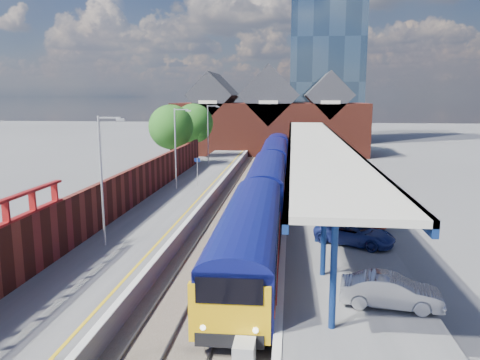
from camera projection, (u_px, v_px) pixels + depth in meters
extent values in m
plane|color=#5B5B5E|center=(257.00, 185.00, 48.37)|extent=(240.00, 240.00, 0.00)
cube|color=#473D33|center=(248.00, 207.00, 38.58)|extent=(6.00, 76.00, 0.06)
cube|color=slate|center=(221.00, 205.00, 38.81)|extent=(0.07, 76.00, 0.14)
cube|color=slate|center=(238.00, 205.00, 38.65)|extent=(0.07, 76.00, 0.14)
cube|color=slate|center=(257.00, 206.00, 38.48)|extent=(0.07, 76.00, 0.14)
cube|color=slate|center=(275.00, 206.00, 38.33)|extent=(0.07, 76.00, 0.14)
cube|color=#565659|center=(182.00, 199.00, 39.09)|extent=(5.00, 76.00, 1.00)
cube|color=#565659|center=(321.00, 203.00, 37.85)|extent=(6.00, 76.00, 1.00)
cube|color=silver|center=(210.00, 194.00, 38.75)|extent=(0.30, 76.00, 0.05)
cube|color=silver|center=(286.00, 196.00, 38.07)|extent=(0.30, 76.00, 0.05)
cube|color=yellow|center=(203.00, 194.00, 38.82)|extent=(0.14, 76.00, 0.01)
cube|color=#0C1157|center=(250.00, 238.00, 23.63)|extent=(3.02, 16.04, 2.50)
cube|color=#0C1157|center=(250.00, 214.00, 23.41)|extent=(3.02, 16.04, 0.60)
cube|color=#0C1157|center=(267.00, 181.00, 39.87)|extent=(3.02, 16.04, 2.50)
cube|color=#0C1157|center=(267.00, 166.00, 39.65)|extent=(3.02, 16.04, 0.60)
cube|color=#0C1157|center=(275.00, 157.00, 56.12)|extent=(3.02, 16.04, 2.50)
cube|color=#0C1157|center=(275.00, 146.00, 55.90)|extent=(3.02, 16.04, 0.60)
cube|color=#0C1157|center=(279.00, 143.00, 72.36)|extent=(3.02, 16.04, 2.50)
cube|color=#0C1157|center=(279.00, 135.00, 72.14)|extent=(3.02, 16.04, 0.60)
cube|color=black|center=(258.00, 162.00, 48.07)|extent=(0.04, 60.54, 0.70)
cube|color=#D9450E|center=(258.00, 170.00, 48.21)|extent=(0.03, 55.27, 0.30)
cube|color=#AA0B0B|center=(258.00, 172.00, 48.25)|extent=(0.03, 55.27, 0.30)
cube|color=#F2B20C|center=(230.00, 313.00, 15.91)|extent=(2.82, 0.34, 2.10)
cube|color=black|center=(229.00, 291.00, 15.67)|extent=(2.30, 0.19, 0.90)
cube|color=black|center=(237.00, 320.00, 18.43)|extent=(2.00, 2.40, 0.60)
cube|color=black|center=(279.00, 149.00, 78.12)|extent=(2.00, 2.40, 0.60)
cylinder|color=navy|center=(334.00, 271.00, 15.98)|extent=(0.24, 0.24, 4.20)
cylinder|color=navy|center=(324.00, 230.00, 20.87)|extent=(0.24, 0.24, 4.20)
cylinder|color=navy|center=(318.00, 205.00, 25.76)|extent=(0.24, 0.24, 4.20)
cylinder|color=navy|center=(314.00, 187.00, 30.65)|extent=(0.24, 0.24, 4.20)
cylinder|color=navy|center=(311.00, 175.00, 35.55)|extent=(0.24, 0.24, 4.20)
cylinder|color=navy|center=(309.00, 166.00, 40.44)|extent=(0.24, 0.24, 4.20)
cylinder|color=navy|center=(307.00, 158.00, 45.33)|extent=(0.24, 0.24, 4.20)
cylinder|color=navy|center=(305.00, 152.00, 50.23)|extent=(0.24, 0.24, 4.20)
cylinder|color=navy|center=(304.00, 147.00, 55.12)|extent=(0.24, 0.24, 4.20)
cylinder|color=navy|center=(303.00, 143.00, 60.01)|extent=(0.24, 0.24, 4.20)
cube|color=beige|center=(316.00, 141.00, 39.01)|extent=(4.50, 52.00, 0.25)
cube|color=navy|center=(290.00, 142.00, 39.27)|extent=(0.20, 52.00, 0.55)
cube|color=navy|center=(342.00, 143.00, 38.81)|extent=(0.20, 52.00, 0.55)
cylinder|color=#A5A8AA|center=(102.00, 182.00, 24.80)|extent=(0.12, 0.12, 7.00)
cube|color=#A5A8AA|center=(109.00, 118.00, 24.14)|extent=(1.20, 0.08, 0.08)
cube|color=#A5A8AA|center=(121.00, 120.00, 24.09)|extent=(0.45, 0.18, 0.12)
cylinder|color=#A5A8AA|center=(175.00, 149.00, 40.46)|extent=(0.12, 0.12, 7.00)
cube|color=#A5A8AA|center=(181.00, 109.00, 39.80)|extent=(1.20, 0.08, 0.08)
cube|color=#A5A8AA|center=(188.00, 111.00, 39.75)|extent=(0.45, 0.18, 0.12)
cylinder|color=#A5A8AA|center=(208.00, 135.00, 56.11)|extent=(0.12, 0.12, 7.00)
cube|color=#A5A8AA|center=(213.00, 106.00, 55.45)|extent=(1.20, 0.08, 0.08)
cube|color=#A5A8AA|center=(218.00, 107.00, 55.41)|extent=(0.45, 0.18, 0.12)
cylinder|color=#A5A8AA|center=(197.00, 171.00, 42.65)|extent=(0.08, 0.08, 2.50)
cube|color=#0C194C|center=(197.00, 160.00, 42.46)|extent=(0.55, 0.06, 0.35)
cube|color=#592117|center=(127.00, 191.00, 33.17)|extent=(0.35, 50.00, 2.80)
cube|color=maroon|center=(6.00, 212.00, 19.14)|extent=(0.30, 0.12, 1.00)
cube|color=maroon|center=(32.00, 202.00, 21.09)|extent=(0.30, 0.12, 1.00)
cube|color=maroon|center=(55.00, 193.00, 23.05)|extent=(0.30, 0.12, 1.00)
cube|color=#592117|center=(270.00, 128.00, 75.07)|extent=(30.00, 12.00, 8.00)
cube|color=#232328|center=(214.00, 95.00, 75.13)|extent=(7.13, 12.00, 7.13)
cube|color=#232328|center=(270.00, 95.00, 74.16)|extent=(9.16, 12.00, 9.16)
cube|color=#232328|center=(328.00, 95.00, 73.19)|extent=(7.13, 12.00, 7.13)
cube|color=beige|center=(208.00, 102.00, 69.39)|extent=(2.80, 0.15, 0.50)
cube|color=beige|center=(268.00, 102.00, 68.42)|extent=(2.80, 0.15, 0.50)
cube|color=beige|center=(331.00, 102.00, 67.44)|extent=(2.80, 0.15, 0.50)
cube|color=#435C73|center=(326.00, 40.00, 92.72)|extent=(14.00, 14.00, 40.00)
cylinder|color=#382314|center=(172.00, 157.00, 55.03)|extent=(0.44, 0.44, 4.00)
sphere|color=#185215|center=(171.00, 127.00, 54.41)|extent=(5.20, 5.20, 5.20)
sphere|color=#185215|center=(177.00, 133.00, 53.96)|extent=(3.20, 3.20, 3.20)
cylinder|color=#382314|center=(194.00, 149.00, 62.75)|extent=(0.44, 0.44, 4.00)
sphere|color=#185215|center=(194.00, 123.00, 62.13)|extent=(5.20, 5.20, 5.20)
sphere|color=#185215|center=(199.00, 129.00, 61.68)|extent=(3.20, 3.20, 3.20)
imported|color=maroon|center=(358.00, 216.00, 29.17)|extent=(4.14, 3.00, 1.31)
imported|color=#AEADB2|center=(391.00, 291.00, 17.88)|extent=(3.94, 1.83, 1.25)
imported|color=black|center=(358.00, 207.00, 31.33)|extent=(5.06, 3.64, 1.36)
imported|color=navy|center=(355.00, 233.00, 25.54)|extent=(4.75, 3.72, 1.20)
cube|color=#ADAFB2|center=(244.00, 356.00, 15.45)|extent=(0.72, 0.91, 1.00)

